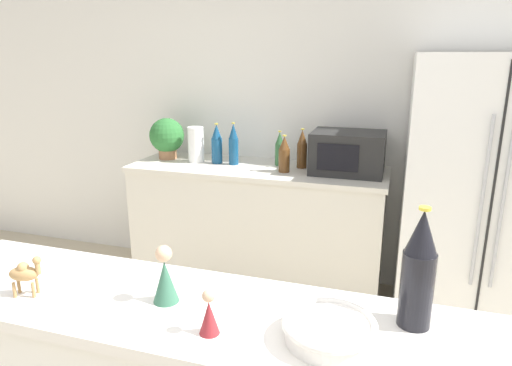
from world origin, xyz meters
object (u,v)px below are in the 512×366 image
Objects in this scene: refrigerator at (479,199)px; back_bottle_2 at (234,145)px; wine_bottle at (418,270)px; wise_man_figurine_blue at (209,315)px; back_bottle_3 at (280,149)px; paper_towel_roll at (196,145)px; back_bottle_0 at (217,144)px; fruit_bowl at (329,329)px; wise_man_figurine_crimson at (165,278)px; microwave at (348,152)px; back_bottle_4 at (284,155)px; camel_figurine at (25,273)px; back_bottle_1 at (302,149)px; potted_plant at (167,137)px.

refrigerator reaches higher than back_bottle_2.
wine_bottle is 2.66× the size of wise_man_figurine_blue.
back_bottle_3 is at bearing 172.13° from refrigerator.
paper_towel_roll is 2.43m from wine_bottle.
back_bottle_0 is at bearing 125.13° from wine_bottle.
fruit_bowl is 0.48m from wise_man_figurine_crimson.
back_bottle_4 is (-0.41, -0.11, -0.02)m from microwave.
refrigerator is at bearing -7.87° from back_bottle_3.
back_bottle_1 is at bearing 80.06° from camel_figurine.
wise_man_figurine_blue is (0.22, -2.15, 0.00)m from back_bottle_1.
back_bottle_0 reaches higher than camel_figurine.
back_bottle_0 is 1.69× the size of wise_man_figurine_crimson.
potted_plant reaches higher than back_bottle_4.
microwave is at bearing 71.57° from camel_figurine.
potted_plant is 0.97m from back_bottle_4.
paper_towel_roll is 0.79m from back_bottle_1.
wise_man_figurine_crimson is at bearing -67.50° from paper_towel_roll.
wine_bottle reaches higher than camel_figurine.
back_bottle_4 is 1.98m from wine_bottle.
back_bottle_1 reaches higher than wise_man_figurine_crimson.
potted_plant reaches higher than fruit_bowl.
back_bottle_3 is at bearing 2.88° from potted_plant.
back_bottle_2 is at bearing -3.12° from potted_plant.
potted_plant is at bearing 132.33° from wine_bottle.
wise_man_figurine_crimson is at bearing 149.36° from wise_man_figurine_blue.
back_bottle_0 is at bearing 96.87° from camel_figurine.
back_bottle_0 is at bearing 179.19° from back_bottle_2.
back_bottle_3 is 2.22m from wise_man_figurine_blue.
camel_figurine is at bearing -83.13° from back_bottle_0.
camel_figurine is (-1.51, -1.98, 0.23)m from refrigerator.
back_bottle_1 is 1.17× the size of fruit_bowl.
paper_towel_roll is 0.30m from back_bottle_2.
microwave reaches higher than camel_figurine.
wine_bottle reaches higher than back_bottle_3.
back_bottle_0 is 0.13m from back_bottle_2.
paper_towel_roll is at bearing 171.99° from back_bottle_4.
refrigerator is 6.87× the size of back_bottle_3.
paper_towel_roll is 0.94× the size of back_bottle_1.
back_bottle_3 is at bearing 171.45° from microwave.
wine_bottle is 0.69m from wise_man_figurine_crimson.
camel_figurine is at bearing -86.70° from back_bottle_2.
back_bottle_2 is 1.77× the size of wise_man_figurine_crimson.
paper_towel_roll is at bearing 112.50° from wise_man_figurine_crimson.
back_bottle_4 is 2.06× the size of wise_man_figurine_blue.
fruit_bowl is 0.30m from wise_man_figurine_blue.
back_bottle_2 reaches higher than back_bottle_1.
refrigerator is at bearing -3.58° from potted_plant.
wise_man_figurine_crimson is (0.53, -2.00, 0.01)m from back_bottle_2.
wise_man_figurine_blue is (-0.11, -2.11, -0.00)m from microwave.
back_bottle_0 reaches higher than microwave.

